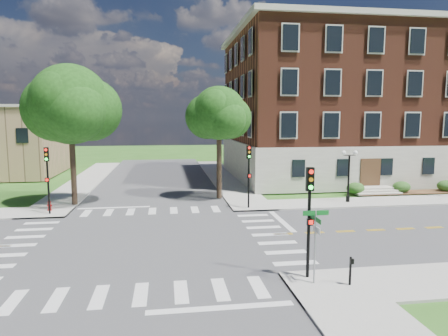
{
  "coord_description": "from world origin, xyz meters",
  "views": [
    {
      "loc": [
        1.1,
        -22.63,
        6.99
      ],
      "look_at": [
        5.44,
        7.1,
        3.2
      ],
      "focal_mm": 32.0,
      "sensor_mm": 36.0,
      "label": 1
    }
  ],
  "objects": [
    {
      "name": "road_ns",
      "position": [
        0.0,
        0.0,
        0.01
      ],
      "size": [
        12.0,
        90.0,
        0.01
      ],
      "primitive_type": "cube",
      "color": "#3D3D3F",
      "rests_on": "ground"
    },
    {
      "name": "traffic_signal_ne",
      "position": [
        7.31,
        6.85,
        3.19
      ],
      "size": [
        0.37,
        0.44,
        4.8
      ],
      "color": "black",
      "rests_on": "ground"
    },
    {
      "name": "crosswalk_east",
      "position": [
        7.2,
        0.0,
        0.0
      ],
      "size": [
        2.2,
        10.2,
        0.02
      ],
      "primitive_type": null,
      "color": "silver",
      "rests_on": "ground"
    },
    {
      "name": "stop_bar_east",
      "position": [
        8.8,
        3.0,
        0.0
      ],
      "size": [
        0.4,
        5.5,
        0.0
      ],
      "primitive_type": "cube",
      "color": "silver",
      "rests_on": "ground"
    },
    {
      "name": "road_ew",
      "position": [
        0.0,
        0.0,
        0.01
      ],
      "size": [
        90.0,
        12.0,
        0.01
      ],
      "primitive_type": "cube",
      "color": "#3D3D3F",
      "rests_on": "ground"
    },
    {
      "name": "tree_c",
      "position": [
        -6.19,
        10.0,
        8.0
      ],
      "size": [
        6.2,
        6.2,
        11.0
      ],
      "color": "black",
      "rests_on": "ground"
    },
    {
      "name": "fire_hydrant",
      "position": [
        -7.57,
        8.02,
        0.46
      ],
      "size": [
        0.35,
        0.35,
        0.75
      ],
      "color": "#AD0F0D",
      "rests_on": "ground"
    },
    {
      "name": "sidewalk_ne",
      "position": [
        15.38,
        15.38,
        0.06
      ],
      "size": [
        34.0,
        34.0,
        0.12
      ],
      "color": "#9E9B93",
      "rests_on": "ground"
    },
    {
      "name": "ground",
      "position": [
        0.0,
        0.0,
        0.0
      ],
      "size": [
        160.0,
        160.0,
        0.0
      ],
      "primitive_type": "plane",
      "color": "#2B5A19",
      "rests_on": "ground"
    },
    {
      "name": "traffic_signal_se",
      "position": [
        7.09,
        -6.74,
        3.19
      ],
      "size": [
        0.33,
        0.37,
        4.8
      ],
      "color": "black",
      "rests_on": "ground"
    },
    {
      "name": "traffic_signal_nw",
      "position": [
        -7.28,
        6.98,
        3.19
      ],
      "size": [
        0.34,
        0.38,
        4.8
      ],
      "color": "black",
      "rests_on": "ground"
    },
    {
      "name": "tree_d",
      "position": [
        5.58,
        10.95,
        7.34
      ],
      "size": [
        4.51,
        4.51,
        9.53
      ],
      "color": "black",
      "rests_on": "ground"
    },
    {
      "name": "push_button_post",
      "position": [
        8.53,
        -7.8,
        0.8
      ],
      "size": [
        0.14,
        0.21,
        1.2
      ],
      "color": "black",
      "rests_on": "ground"
    },
    {
      "name": "twin_lamp_west",
      "position": [
        15.86,
        7.82,
        2.52
      ],
      "size": [
        1.36,
        0.36,
        4.23
      ],
      "color": "black",
      "rests_on": "ground"
    },
    {
      "name": "main_building",
      "position": [
        24.0,
        21.99,
        8.34
      ],
      "size": [
        30.6,
        22.4,
        16.5
      ],
      "color": "#A9A295",
      "rests_on": "ground"
    },
    {
      "name": "street_sign_pole",
      "position": [
        7.14,
        -7.38,
        2.31
      ],
      "size": [
        1.1,
        1.1,
        3.1
      ],
      "color": "gray",
      "rests_on": "ground"
    },
    {
      "name": "shrub_row",
      "position": [
        27.0,
        10.8,
        0.0
      ],
      "size": [
        18.0,
        2.0,
        1.3
      ],
      "primitive_type": null,
      "color": "#24501A",
      "rests_on": "ground"
    }
  ]
}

